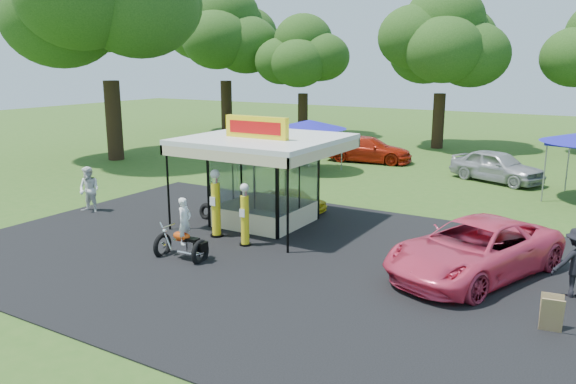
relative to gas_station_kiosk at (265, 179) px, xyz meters
name	(u,v)px	position (x,y,z in m)	size (l,w,h in m)	color
ground	(229,274)	(2.00, -4.99, -1.78)	(120.00, 120.00, 0.00)	#31581B
asphalt_apron	(266,254)	(2.00, -2.99, -1.76)	(20.00, 14.00, 0.04)	black
gas_station_kiosk	(265,179)	(0.00, 0.00, 0.00)	(5.40, 5.40, 4.18)	white
gas_pump_left	(216,205)	(-0.54, -2.32, -0.60)	(0.46, 0.46, 2.46)	black
gas_pump_right	(245,216)	(0.91, -2.61, -0.74)	(0.41, 0.41, 2.18)	black
motorcycle	(184,235)	(0.04, -4.70, -0.97)	(1.80, 0.94, 2.10)	black
spare_tires	(206,211)	(-2.37, -0.65, -1.47)	(0.76, 0.46, 0.65)	black
a_frame_sign	(551,314)	(10.55, -4.09, -1.33)	(0.52, 0.51, 0.88)	#593819
kiosk_car	(294,200)	(0.00, 2.21, -1.30)	(1.13, 2.82, 0.96)	yellow
pink_sedan	(474,249)	(8.18, -1.42, -0.96)	(2.73, 5.92, 1.65)	#E63E62
spectator_west	(89,190)	(-7.15, -2.31, -0.82)	(0.93, 0.73, 1.92)	white
bg_car_a	(281,149)	(-6.87, 12.28, -1.04)	(1.58, 4.54, 1.49)	beige
bg_car_b	(369,149)	(-2.01, 14.85, -1.00)	(2.18, 5.36, 1.56)	#B7220E
bg_car_c	(497,166)	(6.05, 12.73, -0.96)	(1.95, 4.83, 1.65)	#9C9CA0
tent_west	(309,125)	(-3.69, 10.21, 0.87)	(4.20, 4.20, 2.94)	gray
oak_far_a	(225,41)	(-19.67, 23.70, 6.14)	(10.50, 10.50, 12.45)	black
oak_far_b	(303,60)	(-11.89, 24.01, 4.43)	(8.16, 8.16, 9.73)	black
oak_far_c	(443,48)	(-0.01, 22.78, 5.23)	(9.38, 9.38, 11.06)	black
oak_near	(106,9)	(-16.21, 7.36, 7.41)	(12.75, 12.75, 14.68)	black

